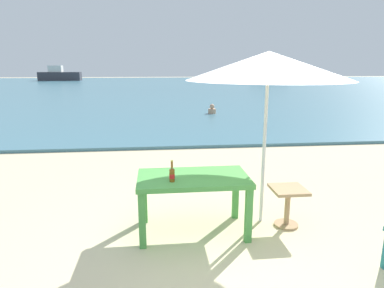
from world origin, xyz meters
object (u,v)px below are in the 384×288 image
object	(u,v)px
picnic_table_green	(193,184)
boat_tanker	(59,75)
boat_cargo_ship	(269,76)
patio_umbrella	(268,66)
beer_bottle_amber	(172,174)
swimmer_person	(212,110)
side_table_wood	(288,201)

from	to	relation	value
picnic_table_green	boat_tanker	xyz separation A→B (m)	(-13.49, 44.15, 0.15)
boat_tanker	boat_cargo_ship	distance (m)	28.43
picnic_table_green	patio_umbrella	bearing A→B (deg)	11.38
beer_bottle_amber	swimmer_person	xyz separation A→B (m)	(2.24, 10.46, -0.61)
picnic_table_green	side_table_wood	distance (m)	1.31
picnic_table_green	patio_umbrella	size ratio (longest dim) A/B	0.61
patio_umbrella	boat_tanker	bearing A→B (deg)	108.22
picnic_table_green	patio_umbrella	world-z (taller)	patio_umbrella
boat_cargo_ship	picnic_table_green	bearing A→B (deg)	-110.02
swimmer_person	beer_bottle_amber	bearing A→B (deg)	-102.09
side_table_wood	boat_cargo_ship	world-z (taller)	boat_cargo_ship
beer_bottle_amber	patio_umbrella	xyz separation A→B (m)	(1.25, 0.37, 1.26)
swimmer_person	picnic_table_green	bearing A→B (deg)	-100.82
beer_bottle_amber	side_table_wood	distance (m)	1.64
boat_tanker	side_table_wood	bearing A→B (deg)	-71.49
boat_tanker	boat_cargo_ship	bearing A→B (deg)	-7.87
boat_tanker	boat_cargo_ship	xyz separation A→B (m)	(28.16, -3.89, -0.07)
patio_umbrella	beer_bottle_amber	bearing A→B (deg)	-163.63
picnic_table_green	beer_bottle_amber	xyz separation A→B (m)	(-0.27, -0.17, 0.20)
patio_umbrella	swimmer_person	xyz separation A→B (m)	(0.99, 10.10, -1.88)
patio_umbrella	boat_tanker	distance (m)	46.29
patio_umbrella	swimmer_person	world-z (taller)	patio_umbrella
picnic_table_green	patio_umbrella	distance (m)	1.77
patio_umbrella	side_table_wood	xyz separation A→B (m)	(0.30, -0.18, -1.76)
swimmer_person	boat_cargo_ship	size ratio (longest dim) A/B	0.08
patio_umbrella	boat_tanker	size ratio (longest dim) A/B	0.42
swimmer_person	patio_umbrella	bearing A→B (deg)	-95.62
picnic_table_green	patio_umbrella	xyz separation A→B (m)	(0.97, 0.20, 1.47)
swimmer_person	boat_tanker	world-z (taller)	boat_tanker
side_table_wood	beer_bottle_amber	bearing A→B (deg)	-172.98
swimmer_person	boat_cargo_ship	distance (m)	32.54
beer_bottle_amber	swimmer_person	world-z (taller)	beer_bottle_amber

